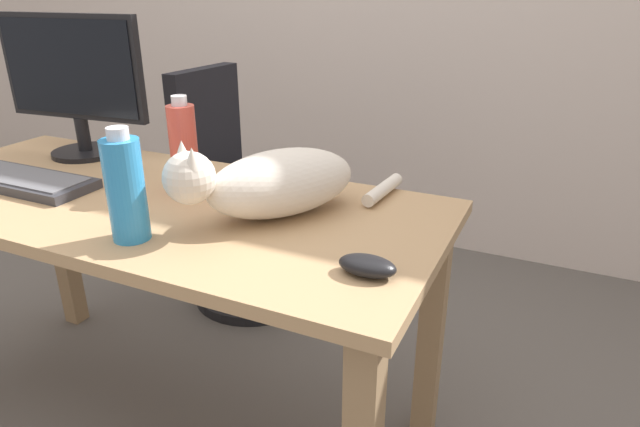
{
  "coord_description": "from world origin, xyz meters",
  "views": [
    {
      "loc": [
        0.93,
        -0.98,
        1.2
      ],
      "look_at": [
        0.49,
        -0.04,
        0.77
      ],
      "focal_mm": 30.95,
      "sensor_mm": 36.0,
      "label": 1
    }
  ],
  "objects": [
    {
      "name": "ground_plane",
      "position": [
        0.0,
        0.0,
        0.0
      ],
      "size": [
        8.0,
        8.0,
        0.0
      ],
      "primitive_type": "plane",
      "color": "#59544F"
    },
    {
      "name": "desk",
      "position": [
        0.0,
        0.0,
        0.6
      ],
      "size": [
        1.48,
        0.64,
        0.71
      ],
      "color": "tan",
      "rests_on": "ground_plane"
    },
    {
      "name": "office_chair",
      "position": [
        -0.21,
        0.71,
        0.39
      ],
      "size": [
        0.48,
        0.48,
        0.91
      ],
      "color": "black",
      "rests_on": "ground_plane"
    },
    {
      "name": "monitor",
      "position": [
        -0.42,
        0.21,
        0.93
      ],
      "size": [
        0.48,
        0.2,
        0.41
      ],
      "color": "black",
      "rests_on": "desk"
    },
    {
      "name": "keyboard",
      "position": [
        -0.37,
        -0.07,
        0.72
      ],
      "size": [
        0.44,
        0.15,
        0.03
      ],
      "color": "#333338",
      "rests_on": "desk"
    },
    {
      "name": "cat",
      "position": [
        0.34,
        0.03,
        0.79
      ],
      "size": [
        0.37,
        0.52,
        0.2
      ],
      "color": "silver",
      "rests_on": "desk"
    },
    {
      "name": "computer_mouse",
      "position": [
        0.63,
        -0.14,
        0.72
      ],
      "size": [
        0.11,
        0.06,
        0.04
      ],
      "primitive_type": "ellipsoid",
      "color": "black",
      "rests_on": "desk"
    },
    {
      "name": "water_bottle",
      "position": [
        0.06,
        0.08,
        0.82
      ],
      "size": [
        0.07,
        0.07,
        0.24
      ],
      "color": "#D84C3D",
      "rests_on": "desk"
    },
    {
      "name": "spray_bottle",
      "position": [
        0.13,
        -0.2,
        0.82
      ],
      "size": [
        0.08,
        0.08,
        0.24
      ],
      "color": "#2D8CD1",
      "rests_on": "desk"
    }
  ]
}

